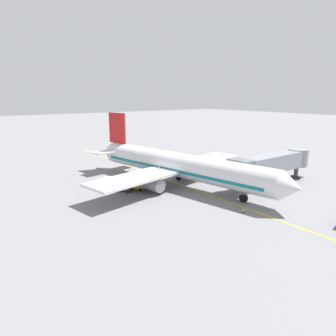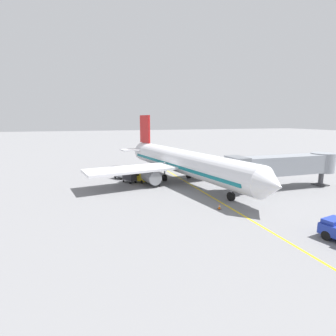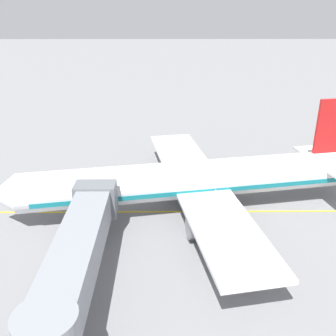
% 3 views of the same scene
% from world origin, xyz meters
% --- Properties ---
extents(ground_plane, '(400.00, 400.00, 0.00)m').
position_xyz_m(ground_plane, '(0.00, 0.00, 0.00)').
color(ground_plane, slate).
extents(gate_lead_in_line, '(0.24, 80.00, 0.01)m').
position_xyz_m(gate_lead_in_line, '(0.00, 0.00, 0.00)').
color(gate_lead_in_line, gold).
rests_on(gate_lead_in_line, ground).
extents(parked_airliner, '(30.45, 37.21, 10.63)m').
position_xyz_m(parked_airliner, '(0.54, 0.51, 3.19)').
color(parked_airliner, silver).
rests_on(parked_airliner, ground).
extents(jet_bridge, '(17.34, 3.50, 4.98)m').
position_xyz_m(jet_bridge, '(-11.52, 9.07, 3.46)').
color(jet_bridge, gray).
rests_on(jet_bridge, ground).
extents(baggage_tug_lead, '(2.26, 2.77, 1.62)m').
position_xyz_m(baggage_tug_lead, '(6.82, -1.18, 0.71)').
color(baggage_tug_lead, gold).
rests_on(baggage_tug_lead, ground).
extents(baggage_cart_front, '(2.23, 2.85, 1.58)m').
position_xyz_m(baggage_cart_front, '(8.64, -1.67, 0.95)').
color(baggage_cart_front, '#4C4C51').
rests_on(baggage_cart_front, ground).
extents(baggage_cart_second_in_train, '(2.23, 2.85, 1.58)m').
position_xyz_m(baggage_cart_second_in_train, '(9.57, -4.73, 0.95)').
color(baggage_cart_second_in_train, '#4C4C51').
rests_on(baggage_cart_second_in_train, ground).
extents(ground_crew_wing_walker, '(0.28, 0.73, 1.69)m').
position_xyz_m(ground_crew_wing_walker, '(4.85, 2.44, 0.95)').
color(ground_crew_wing_walker, '#232328').
rests_on(ground_crew_wing_walker, ground).
extents(safety_cone_nose_left, '(0.36, 0.36, 0.59)m').
position_xyz_m(safety_cone_nose_left, '(1.36, 14.14, 0.29)').
color(safety_cone_nose_left, black).
rests_on(safety_cone_nose_left, ground).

